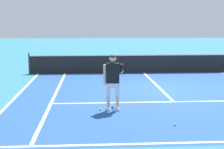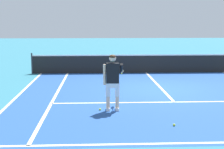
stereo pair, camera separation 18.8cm
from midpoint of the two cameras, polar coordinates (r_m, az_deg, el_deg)
The scene contains 11 objects.
ground_plane at distance 13.49m, azimuth 7.90°, elevation -2.47°, with size 80.00×80.00×0.00m, color teal.
court_inner_surface at distance 12.68m, azimuth 8.67°, elevation -3.23°, with size 10.98×10.59×0.00m, color #234C93.
line_baseline at distance 7.97m, azimuth 16.63°, elevation -11.02°, with size 10.98×0.10×0.01m, color white.
line_service at distance 11.44m, azimuth 10.07°, elevation -4.62°, with size 8.23×0.10×0.01m, color white.
line_centre_service at distance 14.49m, azimuth 7.08°, elevation -1.63°, with size 0.10×6.40×0.01m, color white.
line_singles_left at distance 12.47m, azimuth -10.17°, elevation -3.47°, with size 0.10×10.19×0.01m, color white.
line_doubles_left at distance 12.70m, azimuth -16.36°, elevation -3.47°, with size 0.10×10.19×0.01m, color white.
tennis_net at distance 17.53m, azimuth 5.17°, elevation 1.91°, with size 11.96×0.08×1.07m.
tennis_player at distance 10.01m, azimuth -0.35°, elevation -0.68°, with size 0.64×1.11×1.71m.
tennis_ball_near_feet at distance 10.21m, azimuth -2.55°, elevation -5.99°, with size 0.07×0.07×0.07m, color #CCE02D.
tennis_ball_by_baseline at distance 8.90m, azimuth 10.19°, elevation -8.44°, with size 0.07×0.07×0.07m, color #CCE02D.
Camera 1 is at (-2.79, -12.94, 2.70)m, focal length 53.36 mm.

